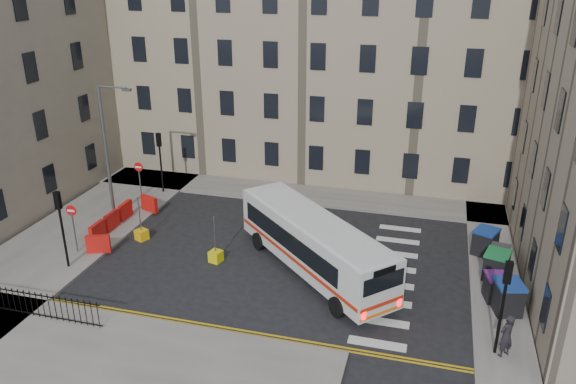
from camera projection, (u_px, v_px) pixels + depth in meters
The scene contains 23 objects.
ground at pixel (314, 262), 29.40m from camera, with size 120.00×120.00×0.00m, color black.
pavement_north at pixel (257, 190), 38.51m from camera, with size 36.00×3.20×0.15m, color slate.
pavement_east at pixel (491, 247), 30.75m from camera, with size 2.40×26.00×0.15m, color slate.
pavement_west at pixel (91, 222), 33.68m from camera, with size 6.00×22.00×0.15m, color slate.
pavement_sw at pixel (86, 357), 22.15m from camera, with size 20.00×6.00×0.15m, color slate.
terrace_north at pixel (271, 49), 41.69m from camera, with size 38.30×10.80×17.20m.
traffic_light_east at pixel (504, 294), 21.30m from camera, with size 0.28×0.22×4.10m.
traffic_light_nw at pixel (160, 153), 37.05m from camera, with size 0.28×0.22×4.10m.
traffic_light_sw at pixel (61, 218), 27.67m from camera, with size 0.28×0.22×4.10m.
streetlamp at pixel (106, 151), 32.72m from camera, with size 0.50×0.22×8.14m.
no_entry_north at pixel (139, 174), 35.68m from camera, with size 0.60×0.08×3.00m.
no_entry_south at pixel (72, 219), 29.43m from camera, with size 0.60×0.08×3.00m.
roadworks_barriers at pixel (117, 221), 32.49m from camera, with size 1.66×6.26×1.00m.
iron_railings at pixel (23, 302), 24.54m from camera, with size 7.80×0.04×1.20m.
bus at pixel (313, 242), 27.81m from camera, with size 9.36×9.15×2.91m.
wheelie_bin_a at pixel (508, 297), 24.71m from camera, with size 1.44×1.56×1.46m.
wheelie_bin_b at pixel (496, 287), 25.64m from camera, with size 1.18×1.30×1.24m.
wheelie_bin_c at pixel (496, 265), 27.34m from camera, with size 1.41×1.53×1.41m.
wheelie_bin_d at pixel (499, 258), 28.26m from camera, with size 1.16×1.27×1.20m.
wheelie_bin_e at pixel (485, 241), 29.69m from camera, with size 1.52×1.61×1.40m.
pedestrian at pixel (506, 336), 21.81m from camera, with size 0.68×0.45×1.87m, color black.
bollard_yellow at pixel (142, 235), 31.66m from camera, with size 0.60×0.60×0.60m, color #F5B20D.
bollard_chevron at pixel (216, 256), 29.33m from camera, with size 0.60×0.60×0.60m, color yellow.
Camera 1 is at (5.47, -25.28, 14.51)m, focal length 35.00 mm.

